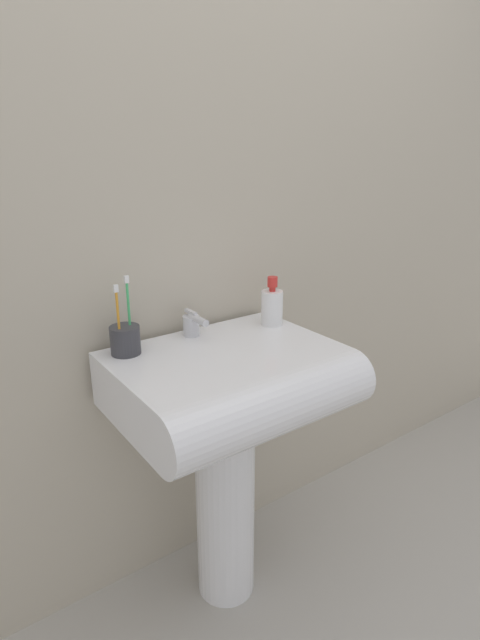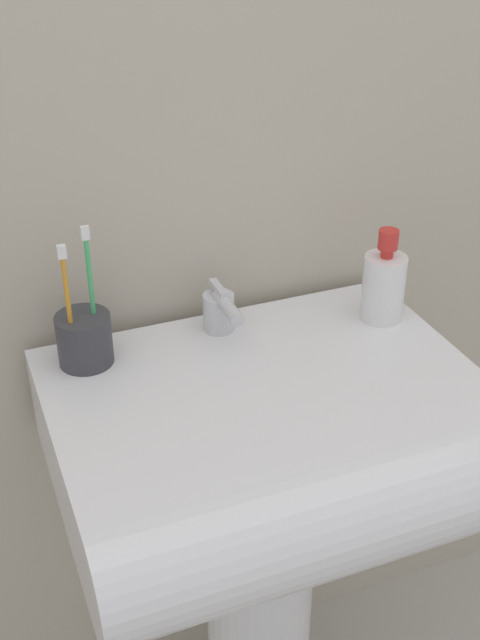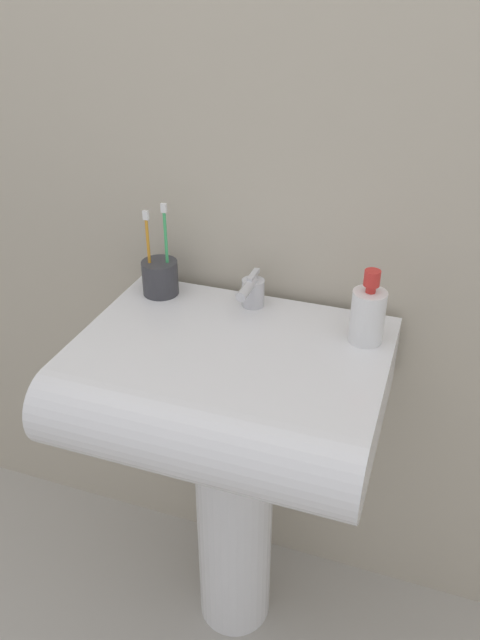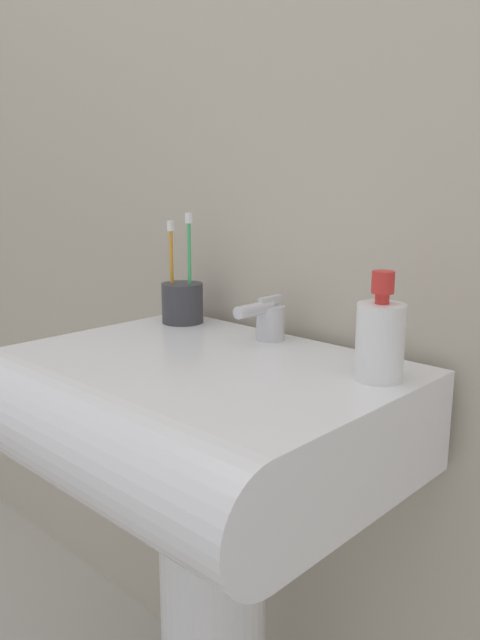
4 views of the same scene
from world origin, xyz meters
name	(u,v)px [view 4 (image 4 of 4)]	position (x,y,z in m)	size (l,w,h in m)	color
wall_back	(312,142)	(0.00, 0.25, 1.20)	(5.00, 0.05, 2.40)	#B7AD99
sink_pedestal	(213,632)	(0.00, 0.00, 0.35)	(0.18, 0.18, 0.69)	white
sink_basin	(184,415)	(0.00, -0.06, 0.77)	(0.63, 0.50, 0.16)	white
faucet	(267,319)	(-0.01, 0.15, 0.89)	(0.05, 0.11, 0.08)	silver
toothbrush_cup	(182,301)	(-0.23, 0.14, 0.90)	(0.08, 0.08, 0.22)	#38383D
soap_bottle	(380,338)	(0.25, 0.09, 0.92)	(0.07, 0.07, 0.16)	white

